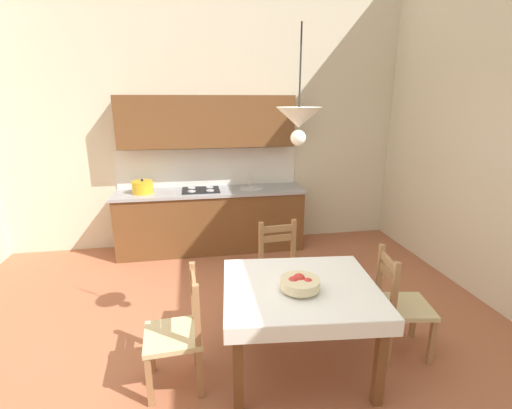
{
  "coord_description": "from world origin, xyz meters",
  "views": [
    {
      "loc": [
        -0.22,
        -2.61,
        2.15
      ],
      "look_at": [
        0.37,
        0.76,
        1.16
      ],
      "focal_mm": 25.53,
      "sensor_mm": 36.0,
      "label": 1
    }
  ],
  "objects_px": {
    "kitchen_cabinetry": "(210,192)",
    "dining_chair_kitchen_side": "(281,269)",
    "dining_chair_tv_side": "(178,333)",
    "pendant_lamp": "(299,119)",
    "dining_chair_window_side": "(400,305)",
    "dining_table": "(300,300)",
    "fruit_bowl": "(300,283)"
  },
  "relations": [
    {
      "from": "kitchen_cabinetry",
      "to": "dining_table",
      "type": "bearing_deg",
      "value": -78.19
    },
    {
      "from": "dining_table",
      "to": "pendant_lamp",
      "type": "distance_m",
      "value": 1.4
    },
    {
      "from": "kitchen_cabinetry",
      "to": "dining_chair_window_side",
      "type": "relative_size",
      "value": 2.87
    },
    {
      "from": "dining_chair_tv_side",
      "to": "fruit_bowl",
      "type": "xyz_separation_m",
      "value": [
        0.92,
        -0.07,
        0.37
      ]
    },
    {
      "from": "kitchen_cabinetry",
      "to": "pendant_lamp",
      "type": "height_order",
      "value": "pendant_lamp"
    },
    {
      "from": "dining_chair_kitchen_side",
      "to": "pendant_lamp",
      "type": "relative_size",
      "value": 1.16
    },
    {
      "from": "dining_chair_tv_side",
      "to": "pendant_lamp",
      "type": "distance_m",
      "value": 1.82
    },
    {
      "from": "kitchen_cabinetry",
      "to": "fruit_bowl",
      "type": "bearing_deg",
      "value": -79.08
    },
    {
      "from": "dining_chair_window_side",
      "to": "pendant_lamp",
      "type": "relative_size",
      "value": 1.16
    },
    {
      "from": "dining_chair_kitchen_side",
      "to": "dining_chair_tv_side",
      "type": "bearing_deg",
      "value": -138.26
    },
    {
      "from": "dining_chair_tv_side",
      "to": "pendant_lamp",
      "type": "bearing_deg",
      "value": 4.71
    },
    {
      "from": "kitchen_cabinetry",
      "to": "dining_chair_window_side",
      "type": "height_order",
      "value": "kitchen_cabinetry"
    },
    {
      "from": "kitchen_cabinetry",
      "to": "dining_chair_kitchen_side",
      "type": "xyz_separation_m",
      "value": [
        0.63,
        -1.77,
        -0.41
      ]
    },
    {
      "from": "dining_chair_tv_side",
      "to": "fruit_bowl",
      "type": "distance_m",
      "value": 1.0
    },
    {
      "from": "kitchen_cabinetry",
      "to": "dining_chair_window_side",
      "type": "xyz_separation_m",
      "value": [
        1.48,
        -2.61,
        -0.41
      ]
    },
    {
      "from": "kitchen_cabinetry",
      "to": "dining_chair_tv_side",
      "type": "height_order",
      "value": "kitchen_cabinetry"
    },
    {
      "from": "pendant_lamp",
      "to": "dining_chair_kitchen_side",
      "type": "bearing_deg",
      "value": 82.58
    },
    {
      "from": "kitchen_cabinetry",
      "to": "pendant_lamp",
      "type": "distance_m",
      "value": 2.9
    },
    {
      "from": "kitchen_cabinetry",
      "to": "dining_chair_tv_side",
      "type": "xyz_separation_m",
      "value": [
        -0.39,
        -2.68,
        -0.41
      ]
    },
    {
      "from": "dining_chair_window_side",
      "to": "pendant_lamp",
      "type": "xyz_separation_m",
      "value": [
        -0.96,
        0.0,
        1.57
      ]
    },
    {
      "from": "kitchen_cabinetry",
      "to": "dining_chair_window_side",
      "type": "bearing_deg",
      "value": -60.44
    },
    {
      "from": "kitchen_cabinetry",
      "to": "dining_chair_kitchen_side",
      "type": "height_order",
      "value": "kitchen_cabinetry"
    },
    {
      "from": "dining_chair_tv_side",
      "to": "fruit_bowl",
      "type": "bearing_deg",
      "value": -4.05
    },
    {
      "from": "kitchen_cabinetry",
      "to": "dining_chair_tv_side",
      "type": "distance_m",
      "value": 2.74
    },
    {
      "from": "dining_table",
      "to": "dining_chair_tv_side",
      "type": "xyz_separation_m",
      "value": [
        -0.95,
        -0.01,
        -0.18
      ]
    },
    {
      "from": "pendant_lamp",
      "to": "dining_chair_tv_side",
      "type": "bearing_deg",
      "value": -175.29
    },
    {
      "from": "dining_table",
      "to": "dining_chair_tv_side",
      "type": "height_order",
      "value": "dining_chair_tv_side"
    },
    {
      "from": "dining_chair_window_side",
      "to": "fruit_bowl",
      "type": "bearing_deg",
      "value": -171.81
    },
    {
      "from": "dining_chair_kitchen_side",
      "to": "dining_chair_window_side",
      "type": "bearing_deg",
      "value": -44.81
    },
    {
      "from": "dining_chair_window_side",
      "to": "pendant_lamp",
      "type": "height_order",
      "value": "pendant_lamp"
    },
    {
      "from": "dining_table",
      "to": "fruit_bowl",
      "type": "xyz_separation_m",
      "value": [
        -0.03,
        -0.07,
        0.19
      ]
    },
    {
      "from": "dining_table",
      "to": "fruit_bowl",
      "type": "height_order",
      "value": "fruit_bowl"
    }
  ]
}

